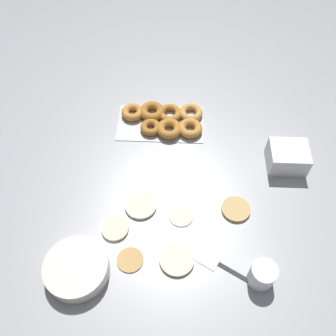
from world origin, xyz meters
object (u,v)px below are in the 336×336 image
(pancake_2, at_px, (115,229))
(pancake_4, at_px, (178,260))
(pancake_0, at_px, (236,209))
(donut_tray, at_px, (165,120))
(paper_cup, at_px, (262,275))
(pancake_3, at_px, (181,215))
(pancake_5, at_px, (130,260))
(spatula, at_px, (209,258))
(pancake_1, at_px, (141,205))
(batter_bowl, at_px, (77,269))
(container_stack, at_px, (287,157))

(pancake_2, distance_m, pancake_4, 0.24)
(pancake_0, distance_m, pancake_2, 0.43)
(donut_tray, bearing_deg, paper_cup, 116.72)
(pancake_3, height_order, pancake_5, pancake_5)
(pancake_3, relative_size, spatula, 0.33)
(pancake_1, height_order, pancake_4, same)
(batter_bowl, height_order, paper_cup, paper_cup)
(donut_tray, xyz_separation_m, batter_bowl, (0.24, 0.66, 0.01))
(container_stack, distance_m, paper_cup, 0.48)
(pancake_2, height_order, pancake_5, pancake_2)
(pancake_4, distance_m, batter_bowl, 0.32)
(pancake_3, bearing_deg, container_stack, -148.41)
(pancake_2, bearing_deg, pancake_3, -164.59)
(batter_bowl, bearing_deg, pancake_4, -170.45)
(pancake_0, relative_size, donut_tray, 0.28)
(pancake_3, bearing_deg, batter_bowl, 33.79)
(pancake_0, xyz_separation_m, container_stack, (-0.20, -0.21, 0.04))
(pancake_3, xyz_separation_m, batter_bowl, (0.32, 0.22, 0.03))
(pancake_2, distance_m, donut_tray, 0.53)
(pancake_0, bearing_deg, pancake_3, 9.46)
(paper_cup, xyz_separation_m, spatula, (0.16, -0.06, -0.04))
(pancake_0, bearing_deg, pancake_2, 12.69)
(pancake_5, bearing_deg, pancake_4, -177.56)
(pancake_0, height_order, spatula, pancake_0)
(pancake_2, distance_m, container_stack, 0.69)
(donut_tray, height_order, paper_cup, paper_cup)
(pancake_1, distance_m, paper_cup, 0.47)
(donut_tray, height_order, container_stack, container_stack)
(pancake_4, bearing_deg, pancake_5, 2.44)
(batter_bowl, bearing_deg, pancake_1, -125.46)
(pancake_1, xyz_separation_m, pancake_3, (-0.14, 0.03, -0.00))
(paper_cup, bearing_deg, container_stack, -107.58)
(pancake_4, xyz_separation_m, batter_bowl, (0.31, 0.05, 0.02))
(pancake_1, distance_m, pancake_5, 0.20)
(batter_bowl, distance_m, spatula, 0.42)
(pancake_2, bearing_deg, batter_bowl, 57.60)
(pancake_2, height_order, pancake_4, same)
(pancake_2, relative_size, pancake_5, 1.07)
(pancake_0, height_order, donut_tray, donut_tray)
(pancake_2, bearing_deg, donut_tray, -106.02)
(pancake_0, bearing_deg, container_stack, -133.81)
(pancake_5, bearing_deg, donut_tray, -97.68)
(pancake_5, relative_size, container_stack, 0.60)
(donut_tray, relative_size, batter_bowl, 1.80)
(pancake_0, height_order, pancake_5, pancake_0)
(pancake_1, relative_size, batter_bowl, 0.57)
(pancake_0, height_order, batter_bowl, batter_bowl)
(batter_bowl, bearing_deg, spatula, -171.50)
(pancake_5, height_order, spatula, pancake_5)
(pancake_1, relative_size, pancake_4, 1.00)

